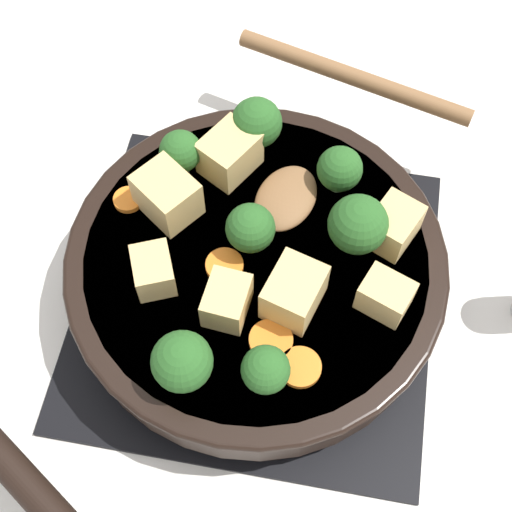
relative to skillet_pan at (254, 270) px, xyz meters
The scene contains 22 objects.
ground_plane 0.05m from the skillet_pan, 122.51° to the right, with size 2.40×2.40×0.00m, color white.
front_burner_grate 0.04m from the skillet_pan, 122.51° to the right, with size 0.31×0.31×0.03m.
skillet_pan is the anchor object (origin of this frame).
wooden_spoon 0.14m from the skillet_pan, 106.11° to the right, with size 0.22×0.22×0.02m.
tofu_cube_center_large 0.12m from the skillet_pan, 159.43° to the right, with size 0.04×0.03×0.03m, color #DBB770.
tofu_cube_near_handle 0.09m from the skillet_pan, 24.18° to the right, with size 0.05×0.04×0.04m, color #DBB770.
tofu_cube_east_chunk 0.06m from the skillet_pan, 138.00° to the left, with size 0.05×0.04×0.04m, color #DBB770.
tofu_cube_west_chunk 0.06m from the skillet_pan, 76.02° to the left, with size 0.04×0.03×0.03m, color #DBB770.
tofu_cube_back_piece 0.10m from the skillet_pan, 67.11° to the right, with size 0.05×0.04×0.04m, color #DBB770.
tofu_cube_front_piece 0.11m from the skillet_pan, 168.17° to the left, with size 0.04×0.03×0.03m, color #DBB770.
tofu_cube_mid_small 0.09m from the skillet_pan, 23.87° to the left, with size 0.04×0.03×0.03m, color #DBB770.
broccoli_floret_near_spoon 0.11m from the skillet_pan, 125.41° to the right, with size 0.04×0.04×0.05m.
broccoli_floret_center_top 0.12m from the skillet_pan, 45.07° to the right, with size 0.04×0.04×0.04m.
broccoli_floret_east_rim 0.12m from the skillet_pan, 81.04° to the right, with size 0.04×0.04×0.05m.
broccoli_floret_west_rim 0.12m from the skillet_pan, 73.09° to the left, with size 0.04×0.04×0.05m.
broccoli_floret_north_edge 0.05m from the skillet_pan, 68.46° to the right, with size 0.04×0.04×0.05m.
broccoli_floret_south_cluster 0.11m from the skillet_pan, 104.98° to the left, with size 0.04×0.04×0.04m.
broccoli_floret_mid_floret 0.10m from the skillet_pan, 160.30° to the right, with size 0.05×0.05×0.05m.
carrot_slice_orange_thin 0.08m from the skillet_pan, 110.55° to the left, with size 0.03×0.03×0.01m, color orange.
carrot_slice_near_center 0.12m from the skillet_pan, 17.22° to the right, with size 0.02×0.02×0.01m, color orange.
carrot_slice_edge_slice 0.03m from the skillet_pan, 28.92° to the left, with size 0.03×0.03×0.01m, color orange.
carrot_slice_under_broccoli 0.10m from the skillet_pan, 120.49° to the left, with size 0.03×0.03×0.01m, color orange.
Camera 1 is at (-0.05, 0.27, 0.58)m, focal length 50.00 mm.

